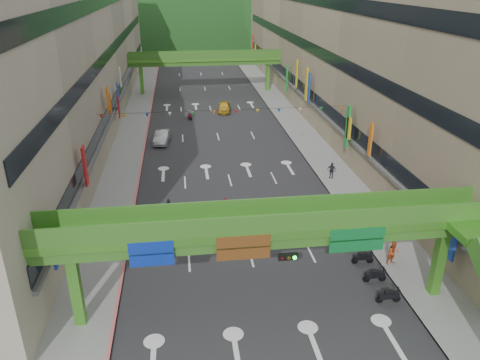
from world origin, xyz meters
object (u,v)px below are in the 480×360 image
(scooter_rider_mid, at_px, (226,210))
(car_yellow, at_px, (224,107))
(scooter_rider_near, at_px, (182,231))
(pedestrian_red, at_px, (393,255))
(car_silver, at_px, (162,137))
(overpass_near, at_px, (285,240))

(scooter_rider_mid, height_order, car_yellow, scooter_rider_mid)
(car_yellow, bearing_deg, scooter_rider_mid, -88.63)
(scooter_rider_near, relative_size, scooter_rider_mid, 0.93)
(scooter_rider_mid, bearing_deg, pedestrian_red, -35.45)
(car_silver, bearing_deg, car_yellow, 62.90)
(overpass_near, xyz_separation_m, car_silver, (-7.93, 33.20, -4.44))
(overpass_near, bearing_deg, car_silver, 103.44)
(scooter_rider_near, height_order, car_yellow, scooter_rider_near)
(scooter_rider_near, distance_m, pedestrian_red, 15.59)
(overpass_near, bearing_deg, scooter_rider_mid, 100.42)
(car_silver, bearing_deg, scooter_rider_mid, -68.01)
(overpass_near, relative_size, car_silver, 6.06)
(scooter_rider_mid, distance_m, car_silver, 21.94)
(car_yellow, relative_size, pedestrian_red, 2.53)
(car_silver, bearing_deg, overpass_near, -69.69)
(pedestrian_red, bearing_deg, car_yellow, 86.82)
(scooter_rider_mid, bearing_deg, car_silver, 105.12)
(overpass_near, bearing_deg, pedestrian_red, 25.03)
(car_yellow, bearing_deg, pedestrian_red, -72.77)
(scooter_rider_near, bearing_deg, car_silver, 94.95)
(overpass_near, xyz_separation_m, pedestrian_red, (8.87, 4.14, -4.33))
(car_silver, bearing_deg, scooter_rider_near, -78.17)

